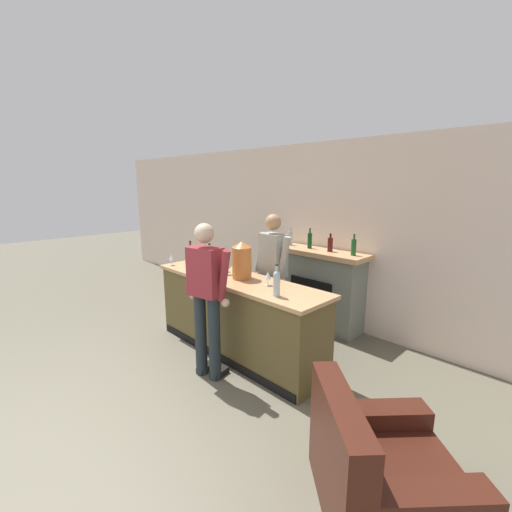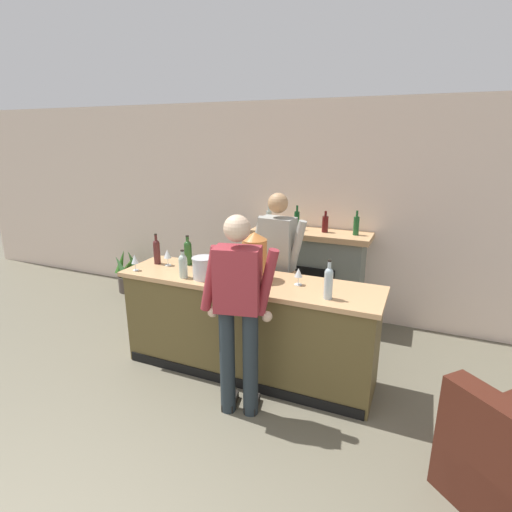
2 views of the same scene
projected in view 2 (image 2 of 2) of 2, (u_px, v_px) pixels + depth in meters
wall_back_panel at (299, 211)px, 5.25m from camera, size 12.00×0.07×2.75m
bar_counter at (247, 326)px, 3.96m from camera, size 2.56×0.67×1.00m
fireplace_stone at (310, 275)px, 5.14m from camera, size 1.47×0.52×1.49m
potted_plant_corner at (127, 273)px, 6.14m from camera, size 0.38×0.35×0.70m
person_customer at (238, 309)px, 3.22m from camera, size 0.65×0.36×1.74m
person_bartender at (277, 266)px, 4.27m from camera, size 0.66×0.33×1.76m
copper_dispenser at (254, 256)px, 3.76m from camera, size 0.24×0.28×0.46m
ice_bucket_steel at (204, 268)px, 3.80m from camera, size 0.22×0.22×0.21m
wine_bottle_cabernet_heavy at (188, 252)px, 4.21m from camera, size 0.08×0.08×0.32m
wine_bottle_riesling_slim at (329, 282)px, 3.31m from camera, size 0.07×0.07×0.34m
wine_bottle_burgundy_dark at (183, 265)px, 3.83m from camera, size 0.08×0.08×0.28m
wine_bottle_chardonnay_pale at (157, 250)px, 4.25m from camera, size 0.07×0.07×0.33m
wine_glass_front_right at (167, 254)px, 4.19m from camera, size 0.08×0.08×0.18m
wine_glass_front_left at (230, 263)px, 3.87m from camera, size 0.08×0.08×0.19m
wine_glass_mid_counter at (221, 261)px, 3.99m from camera, size 0.09×0.09×0.15m
wine_glass_by_dispenser at (298, 273)px, 3.64m from camera, size 0.07×0.07×0.16m
wine_glass_back_row at (135, 260)px, 4.03m from camera, size 0.07×0.07×0.17m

